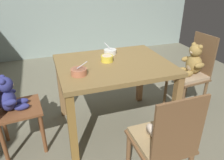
# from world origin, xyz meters

# --- Properties ---
(ground_plane) EXTENTS (5.20, 5.20, 0.04)m
(ground_plane) POSITION_xyz_m (0.00, 0.00, -0.02)
(ground_plane) COLOR #73705B
(dining_table) EXTENTS (1.10, 0.88, 0.76)m
(dining_table) POSITION_xyz_m (0.00, 0.00, 0.65)
(dining_table) COLOR olive
(dining_table) RESTS_ON ground_plane
(teddy_chair_near_front) EXTENTS (0.40, 0.40, 0.91)m
(teddy_chair_near_front) POSITION_xyz_m (0.07, -0.87, 0.54)
(teddy_chair_near_front) COLOR brown
(teddy_chair_near_front) RESTS_ON ground_plane
(teddy_chair_near_right) EXTENTS (0.42, 0.40, 0.94)m
(teddy_chair_near_right) POSITION_xyz_m (0.98, 0.03, 0.56)
(teddy_chair_near_right) COLOR brown
(teddy_chair_near_right) RESTS_ON ground_plane
(teddy_chair_near_left) EXTENTS (0.43, 0.42, 0.88)m
(teddy_chair_near_left) POSITION_xyz_m (-0.99, -0.04, 0.53)
(teddy_chair_near_left) COLOR brown
(teddy_chair_near_left) RESTS_ON ground_plane
(porridge_bowl_white_far_center) EXTENTS (0.14, 0.14, 0.12)m
(porridge_bowl_white_far_center) POSITION_xyz_m (0.05, 0.26, 0.78)
(porridge_bowl_white_far_center) COLOR silver
(porridge_bowl_white_far_center) RESTS_ON dining_table
(porridge_bowl_terracotta_near_left) EXTENTS (0.15, 0.14, 0.13)m
(porridge_bowl_terracotta_near_left) POSITION_xyz_m (-0.38, -0.16, 0.79)
(porridge_bowl_terracotta_near_left) COLOR #B96D4D
(porridge_bowl_terracotta_near_left) RESTS_ON dining_table
(porridge_bowl_yellow_center) EXTENTS (0.12, 0.12, 0.06)m
(porridge_bowl_yellow_center) POSITION_xyz_m (-0.05, 0.06, 0.79)
(porridge_bowl_yellow_center) COLOR yellow
(porridge_bowl_yellow_center) RESTS_ON dining_table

